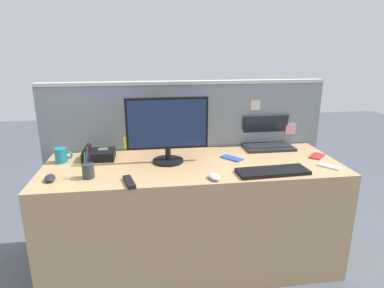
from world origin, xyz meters
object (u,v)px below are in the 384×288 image
object	(u,v)px
computer_mouse_left_hand	(50,178)
cell_phone_red_case	(317,156)
pen_cup	(88,170)
coffee_mug	(61,155)
laptop	(266,139)
computer_mouse_right_hand	(214,177)
desk_phone	(98,154)
desktop_monitor	(167,127)
keyboard_main	(273,171)
tv_remote	(129,182)
cell_phone_blue_case	(232,158)
cell_phone_silver_slab	(329,166)

from	to	relation	value
computer_mouse_left_hand	cell_phone_red_case	bearing A→B (deg)	-6.32
pen_cup	coffee_mug	world-z (taller)	pen_cup
laptop	computer_mouse_right_hand	world-z (taller)	laptop
laptop	pen_cup	size ratio (longest dim) A/B	1.98
desk_phone	computer_mouse_left_hand	size ratio (longest dim) A/B	2.10
desktop_monitor	pen_cup	bearing A→B (deg)	-155.48
cell_phone_red_case	coffee_mug	size ratio (longest dim) A/B	1.21
keyboard_main	tv_remote	bearing A→B (deg)	179.36
desktop_monitor	cell_phone_blue_case	bearing A→B (deg)	-0.77
desktop_monitor	cell_phone_silver_slab	size ratio (longest dim) A/B	3.78
tv_remote	keyboard_main	bearing A→B (deg)	-10.97
laptop	coffee_mug	distance (m)	1.48
laptop	computer_mouse_left_hand	bearing A→B (deg)	-162.12
laptop	pen_cup	xyz separation A→B (m)	(-1.25, -0.46, -0.01)
keyboard_main	pen_cup	bearing A→B (deg)	172.60
cell_phone_silver_slab	tv_remote	bearing A→B (deg)	144.10
desk_phone	cell_phone_silver_slab	xyz separation A→B (m)	(1.48, -0.36, -0.03)
desktop_monitor	cell_phone_blue_case	xyz separation A→B (m)	(0.43, -0.01, -0.23)
desktop_monitor	computer_mouse_left_hand	size ratio (longest dim) A/B	5.32
desktop_monitor	desk_phone	world-z (taller)	desktop_monitor
laptop	keyboard_main	xyz separation A→B (m)	(-0.15, -0.54, -0.05)
laptop	coffee_mug	bearing A→B (deg)	-173.77
cell_phone_red_case	computer_mouse_right_hand	bearing A→B (deg)	-114.99
desk_phone	cell_phone_silver_slab	size ratio (longest dim) A/B	1.49
cell_phone_blue_case	coffee_mug	size ratio (longest dim) A/B	1.34
cell_phone_silver_slab	cell_phone_blue_case	size ratio (longest dim) A/B	0.93
desk_phone	tv_remote	bearing A→B (deg)	-63.22
laptop	cell_phone_red_case	distance (m)	0.39
computer_mouse_left_hand	coffee_mug	world-z (taller)	coffee_mug
computer_mouse_left_hand	cell_phone_red_case	xyz separation A→B (m)	(1.73, 0.19, -0.01)
cell_phone_blue_case	computer_mouse_right_hand	bearing A→B (deg)	-158.71
desktop_monitor	tv_remote	bearing A→B (deg)	-125.63
computer_mouse_right_hand	laptop	bearing A→B (deg)	32.86
cell_phone_red_case	laptop	bearing A→B (deg)	177.72
computer_mouse_right_hand	pen_cup	bearing A→B (deg)	155.26
computer_mouse_left_hand	laptop	bearing A→B (deg)	5.36
laptop	tv_remote	xyz separation A→B (m)	(-1.01, -0.58, -0.05)
cell_phone_silver_slab	coffee_mug	size ratio (longest dim) A/B	1.24
pen_cup	cell_phone_blue_case	bearing A→B (deg)	13.11
computer_mouse_right_hand	tv_remote	bearing A→B (deg)	164.34
keyboard_main	computer_mouse_left_hand	world-z (taller)	computer_mouse_left_hand
computer_mouse_right_hand	computer_mouse_left_hand	world-z (taller)	same
tv_remote	coffee_mug	world-z (taller)	coffee_mug
keyboard_main	pen_cup	world-z (taller)	pen_cup
desktop_monitor	computer_mouse_right_hand	bearing A→B (deg)	-54.42
computer_mouse_left_hand	cell_phone_silver_slab	distance (m)	1.71
laptop	cell_phone_silver_slab	world-z (taller)	laptop
keyboard_main	tv_remote	world-z (taller)	keyboard_main
desk_phone	coffee_mug	bearing A→B (deg)	-172.14
cell_phone_red_case	tv_remote	world-z (taller)	tv_remote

